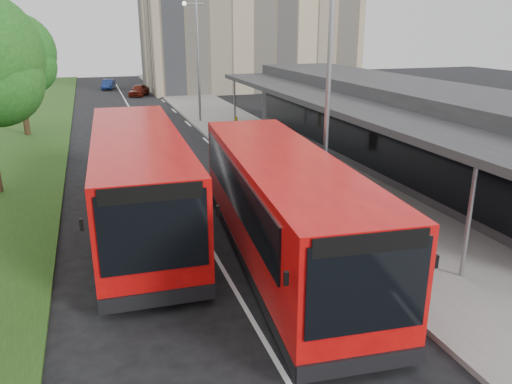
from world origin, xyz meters
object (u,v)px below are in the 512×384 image
Objects in this scene: bollard at (236,124)px; car_near at (139,90)px; lamp_post_far at (197,54)px; litter_bin at (272,148)px; car_far at (108,84)px; bus_main at (282,208)px; bus_second at (139,180)px; tree_far at (17,58)px; lamp_post_near at (326,85)px.

bollard and car_near have the same top height.
lamp_post_far is 8.25× the size of bollard.
car_far reaches higher than litter_bin.
bus_main is 3.57× the size of car_far.
bus_main is 11.62× the size of bollard.
bus_second is at bearing -117.85° from bollard.
tree_far is 22.06m from lamp_post_near.
bus_main is at bearing -44.54° from bus_second.
bus_second is (-3.60, 3.82, 0.06)m from bus_main.
car_far is (-6.55, 34.41, -0.07)m from litter_bin.
lamp_post_near is at bearing 49.55° from bus_main.
bollard is at bearing 83.12° from bus_main.
lamp_post_far is 22.61m from bus_main.
bollard is at bearing 89.64° from litter_bin.
tree_far is 16.75m from litter_bin.
bus_second is 15.78m from bollard.
tree_far is 19.68m from car_near.
tree_far is at bearing 140.47° from litter_bin.
litter_bin is 0.27× the size of car_near.
litter_bin is 0.28× the size of car_far.
litter_bin is 35.03m from car_far.
litter_bin is 0.90× the size of bollard.
tree_far is 8.39× the size of litter_bin.
bus_second is 13.23× the size of litter_bin.
lamp_post_far is 0.71× the size of bus_main.
bus_second is at bearing -135.53° from litter_bin.
bus_second is 3.53× the size of car_near.
bollard is (0.04, 6.74, 0.05)m from litter_bin.
car_near is at bearing 63.49° from tree_far.
bus_second reaches higher than car_near.
bus_second is 11.96× the size of bollard.
bus_second is 41.61m from car_far.
bollard is at bearing 84.71° from lamp_post_near.
bus_second is (-5.92, 1.54, -3.05)m from lamp_post_near.
lamp_post_far is at bearing 89.11° from bus_main.
tree_far is 2.24× the size of car_near.
lamp_post_near is at bearing -71.65° from car_far.
bollard is 0.31× the size of car_far.
bus_second is (-5.92, -18.46, -3.05)m from lamp_post_far.
bollard is (1.43, -4.54, -4.08)m from lamp_post_far.
car_near is at bearing 98.14° from litter_bin.
tree_far is at bearing 120.29° from lamp_post_near.
bollard is 0.30× the size of car_near.
car_far is at bearing 91.10° from bus_second.
bus_main reaches higher than car_near.
bus_second reaches higher than bus_main.
lamp_post_far is (11.13, 0.95, -0.03)m from tree_far.
litter_bin is (7.31, 7.18, -1.08)m from bus_second.
car_far is (-2.61, 6.88, -0.04)m from car_near.
lamp_post_far is at bearing 97.02° from litter_bin.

